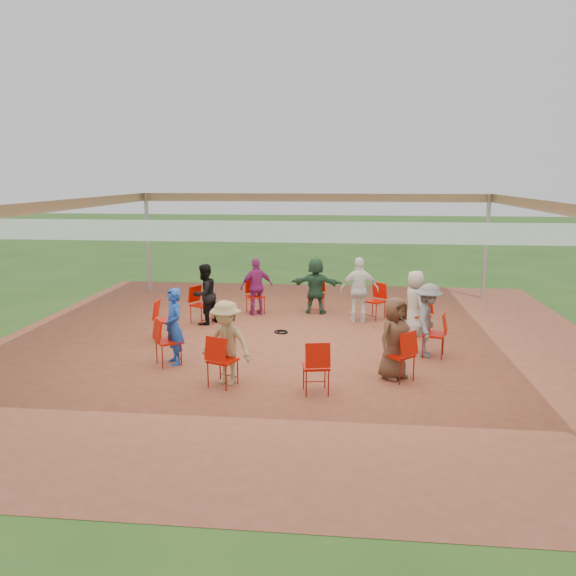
# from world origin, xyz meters

# --- Properties ---
(ground) EXTENTS (80.00, 80.00, 0.00)m
(ground) POSITION_xyz_m (0.00, 0.00, 0.00)
(ground) COLOR #295019
(ground) RESTS_ON ground
(dirt_patch) EXTENTS (13.00, 13.00, 0.00)m
(dirt_patch) POSITION_xyz_m (0.00, 0.00, 0.01)
(dirt_patch) COLOR brown
(dirt_patch) RESTS_ON ground
(tent) EXTENTS (10.33, 10.33, 3.00)m
(tent) POSITION_xyz_m (0.00, 0.00, 2.37)
(tent) COLOR #B2B2B7
(tent) RESTS_ON ground
(chair_0) EXTENTS (0.53, 0.51, 0.90)m
(chair_0) POSITION_xyz_m (2.74, -0.65, 0.45)
(chair_0) COLOR #C30D00
(chair_0) RESTS_ON ground
(chair_1) EXTENTS (0.55, 0.54, 0.90)m
(chair_1) POSITION_xyz_m (2.66, 0.93, 0.45)
(chair_1) COLOR #C30D00
(chair_1) RESTS_ON ground
(chair_2) EXTENTS (0.60, 0.61, 0.90)m
(chair_2) POSITION_xyz_m (1.73, 2.22, 0.45)
(chair_2) COLOR #C30D00
(chair_2) RESTS_ON ground
(chair_3) EXTENTS (0.46, 0.48, 0.90)m
(chair_3) POSITION_xyz_m (0.26, 2.81, 0.45)
(chair_3) COLOR #C30D00
(chair_3) RESTS_ON ground
(chair_4) EXTENTS (0.58, 0.58, 0.90)m
(chair_4) POSITION_xyz_m (-1.30, 2.50, 0.45)
(chair_4) COLOR #C30D00
(chair_4) RESTS_ON ground
(chair_5) EXTENTS (0.59, 0.58, 0.90)m
(chair_5) POSITION_xyz_m (-2.45, 1.40, 0.45)
(chair_5) COLOR #C30D00
(chair_5) RESTS_ON ground
(chair_6) EXTENTS (0.46, 0.44, 0.90)m
(chair_6) POSITION_xyz_m (-2.81, -0.15, 0.45)
(chair_6) COLOR #C30D00
(chair_6) RESTS_ON ground
(chair_7) EXTENTS (0.60, 0.60, 0.90)m
(chair_7) POSITION_xyz_m (-2.29, -1.64, 0.45)
(chair_7) COLOR #C30D00
(chair_7) RESTS_ON ground
(chair_8) EXTENTS (0.55, 0.56, 0.90)m
(chair_8) POSITION_xyz_m (-1.04, -2.62, 0.45)
(chair_8) COLOR #C30D00
(chair_8) RESTS_ON ground
(chair_9) EXTENTS (0.50, 0.51, 0.90)m
(chair_9) POSITION_xyz_m (0.54, -2.76, 0.45)
(chair_9) COLOR #C30D00
(chair_9) RESTS_ON ground
(chair_10) EXTENTS (0.61, 0.61, 0.90)m
(chair_10) POSITION_xyz_m (1.95, -2.03, 0.45)
(chair_10) COLOR #C30D00
(chair_10) RESTS_ON ground
(person_seated_0) EXTENTS (0.67, 1.02, 1.45)m
(person_seated_0) POSITION_xyz_m (2.62, -0.62, 0.73)
(person_seated_0) COLOR slate
(person_seated_0) RESTS_ON ground
(person_seated_1) EXTENTS (0.61, 0.80, 1.45)m
(person_seated_1) POSITION_xyz_m (2.54, 0.89, 0.73)
(person_seated_1) COLOR #ADAA98
(person_seated_1) RESTS_ON ground
(person_seated_2) EXTENTS (1.39, 0.62, 1.45)m
(person_seated_2) POSITION_xyz_m (0.24, 2.69, 0.73)
(person_seated_2) COLOR #274F36
(person_seated_2) RESTS_ON ground
(person_seated_3) EXTENTS (0.96, 0.78, 1.45)m
(person_seated_3) POSITION_xyz_m (-1.25, 2.39, 0.73)
(person_seated_3) COLOR #8F216F
(person_seated_3) RESTS_ON ground
(person_seated_4) EXTENTS (0.70, 0.82, 1.45)m
(person_seated_4) POSITION_xyz_m (-2.34, 1.34, 0.73)
(person_seated_4) COLOR black
(person_seated_4) RESTS_ON ground
(person_seated_5) EXTENTS (0.59, 0.63, 1.45)m
(person_seated_5) POSITION_xyz_m (-2.19, -1.57, 0.73)
(person_seated_5) COLOR #1C48B0
(person_seated_5) RESTS_ON ground
(person_seated_6) EXTENTS (1.05, 0.78, 1.45)m
(person_seated_6) POSITION_xyz_m (-0.99, -2.51, 0.73)
(person_seated_6) COLOR tan
(person_seated_6) RESTS_ON ground
(person_seated_7) EXTENTS (0.79, 0.78, 1.45)m
(person_seated_7) POSITION_xyz_m (1.87, -1.94, 0.73)
(person_seated_7) COLOR brown
(person_seated_7) RESTS_ON ground
(standing_person) EXTENTS (0.97, 0.54, 1.59)m
(standing_person) POSITION_xyz_m (1.34, 1.87, 0.80)
(standing_person) COLOR white
(standing_person) RESTS_ON ground
(cable_coil) EXTENTS (0.40, 0.40, 0.03)m
(cable_coil) POSITION_xyz_m (-0.42, 0.74, 0.02)
(cable_coil) COLOR black
(cable_coil) RESTS_ON ground
(laptop) EXTENTS (0.33, 0.38, 0.22)m
(laptop) POSITION_xyz_m (2.47, -0.59, 0.68)
(laptop) COLOR #B7B7BC
(laptop) RESTS_ON ground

